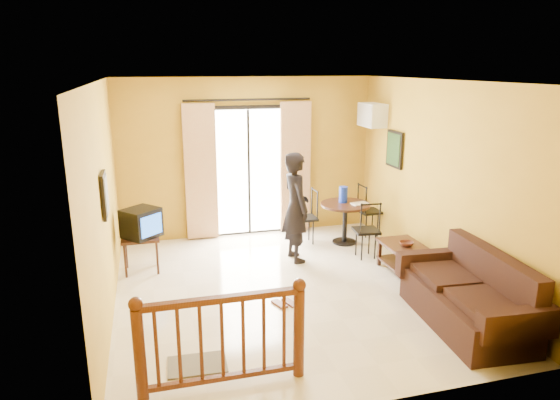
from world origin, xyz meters
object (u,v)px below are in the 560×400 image
object	(u,v)px
dining_table	(345,212)
standing_person	(296,207)
coffee_table	(407,256)
television	(141,223)
sofa	(470,298)

from	to	relation	value
dining_table	standing_person	distance (m)	1.20
standing_person	coffee_table	bearing A→B (deg)	-130.95
television	coffee_table	distance (m)	3.92
dining_table	coffee_table	bearing A→B (deg)	-76.84
sofa	dining_table	bearing A→B (deg)	100.84
coffee_table	standing_person	bearing A→B (deg)	144.31
television	standing_person	xyz separation A→B (m)	(2.32, -0.14, 0.11)
coffee_table	standing_person	size ratio (longest dim) A/B	0.57
coffee_table	sofa	distance (m)	1.49
coffee_table	television	bearing A→B (deg)	162.87
television	sofa	size ratio (longest dim) A/B	0.33
coffee_table	standing_person	xyz separation A→B (m)	(-1.40, 1.00, 0.57)
television	standing_person	world-z (taller)	standing_person
sofa	standing_person	size ratio (longest dim) A/B	1.11
television	dining_table	distance (m)	3.39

